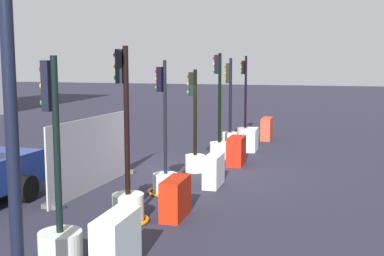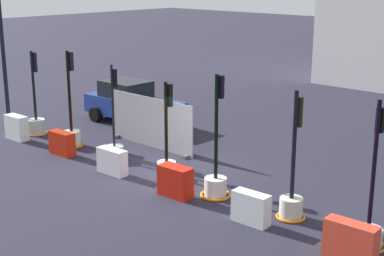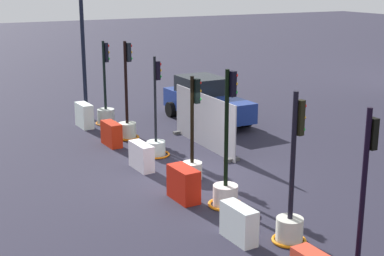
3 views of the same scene
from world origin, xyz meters
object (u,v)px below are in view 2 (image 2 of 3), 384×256
Objects in this scene: traffic_light_2 at (115,146)px; traffic_light_3 at (167,156)px; traffic_light_1 at (72,131)px; traffic_light_5 at (292,197)px; car_blue_estate at (132,103)px; traffic_light_4 at (216,177)px; traffic_light_6 at (369,226)px; construction_barrier_1 at (62,143)px; street_lamp_post at (2,44)px; construction_barrier_2 at (112,161)px; construction_barrier_0 at (17,128)px; construction_barrier_4 at (251,208)px; construction_barrier_5 at (351,242)px; construction_barrier_3 at (175,181)px; traffic_light_0 at (36,120)px.

traffic_light_2 reaches higher than traffic_light_3.
traffic_light_5 is (9.20, 0.14, 0.01)m from traffic_light_1.
traffic_light_4 is at bearing -25.70° from car_blue_estate.
traffic_light_1 is 11.35m from traffic_light_6.
construction_barrier_1 is 0.18× the size of street_lamp_post.
construction_barrier_1 is at bearing -71.64° from car_blue_estate.
construction_barrier_1 is 4.74m from car_blue_estate.
traffic_light_2 is 2.46m from traffic_light_3.
construction_barrier_0 is at bearing -179.67° from construction_barrier_2.
construction_barrier_4 is (8.08, -0.01, -0.00)m from construction_barrier_1.
traffic_light_4 is 4.51m from traffic_light_6.
traffic_light_4 is at bearing 169.52° from construction_barrier_5.
car_blue_estate is (-10.13, 3.54, 0.25)m from traffic_light_5.
street_lamp_post is at bearing -175.99° from traffic_light_2.
traffic_light_2 reaches higher than construction_barrier_5.
traffic_light_2 is at bearing 172.03° from construction_barrier_4.
construction_barrier_4 is (8.64, -0.80, -0.17)m from traffic_light_1.
traffic_light_5 is 3.35× the size of construction_barrier_4.
construction_barrier_1 is at bearing -6.13° from street_lamp_post.
traffic_light_5 is at bearing 176.45° from traffic_light_6.
traffic_light_1 is at bearing 21.52° from construction_barrier_0.
traffic_light_2 reaches higher than construction_barrier_3.
street_lamp_post is (-9.77, 0.49, 2.94)m from construction_barrier_3.
traffic_light_4 reaches higher than construction_barrier_0.
construction_barrier_5 is at bearing -10.48° from traffic_light_4.
construction_barrier_1 is 2.74m from construction_barrier_2.
traffic_light_0 is 0.94× the size of traffic_light_1.
traffic_light_4 reaches higher than car_blue_estate.
construction_barrier_4 is (-2.71, -0.81, -0.11)m from traffic_light_6.
car_blue_estate is (-12.28, 3.68, 0.32)m from traffic_light_6.
construction_barrier_5 is (13.62, -0.02, -0.01)m from construction_barrier_0.
traffic_light_4 reaches higher than traffic_light_2.
traffic_light_1 is 3.37× the size of construction_barrier_1.
construction_barrier_5 is (2.19, -1.04, -0.13)m from traffic_light_5.
construction_barrier_5 is (11.39, -0.90, -0.12)m from traffic_light_1.
traffic_light_2 is 6.42m from construction_barrier_4.
construction_barrier_3 is 5.37m from construction_barrier_5.
construction_barrier_5 is (6.66, -1.01, -0.20)m from traffic_light_3.
construction_barrier_2 is 0.24× the size of car_blue_estate.
traffic_light_6 is (4.51, 0.07, -0.06)m from traffic_light_4.
traffic_light_2 is 0.93× the size of traffic_light_6.
traffic_light_0 is 4.61m from traffic_light_2.
construction_barrier_2 is at bearing 0.33° from construction_barrier_0.
traffic_light_1 is 3.80m from car_blue_estate.
traffic_light_6 is at bearing 3.72° from construction_barrier_0.
construction_barrier_3 is 8.29m from car_blue_estate.
traffic_light_0 is 9.18m from traffic_light_4.
traffic_light_4 is 3.64m from construction_barrier_2.
car_blue_estate reaches higher than construction_barrier_5.
traffic_light_1 is 1.00× the size of traffic_light_4.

